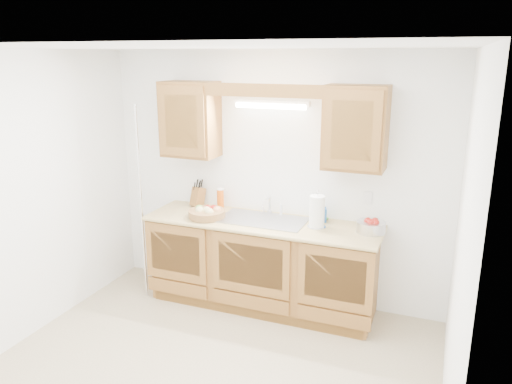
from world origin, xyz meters
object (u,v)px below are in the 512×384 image
at_px(knife_block, 198,196).
at_px(apple_bowl, 371,226).
at_px(fruit_basket, 207,213).
at_px(paper_towel, 317,212).

relative_size(knife_block, apple_bowl, 1.01).
xyz_separation_m(fruit_basket, paper_towel, (1.08, 0.11, 0.10)).
distance_m(knife_block, paper_towel, 1.37).
distance_m(fruit_basket, apple_bowl, 1.58).
height_order(fruit_basket, apple_bowl, apple_bowl).
xyz_separation_m(knife_block, paper_towel, (1.35, -0.21, 0.05)).
bearing_deg(paper_towel, knife_block, 171.10).
relative_size(fruit_basket, knife_block, 1.32).
height_order(paper_towel, apple_bowl, paper_towel).
bearing_deg(fruit_basket, apple_bowl, 5.89).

